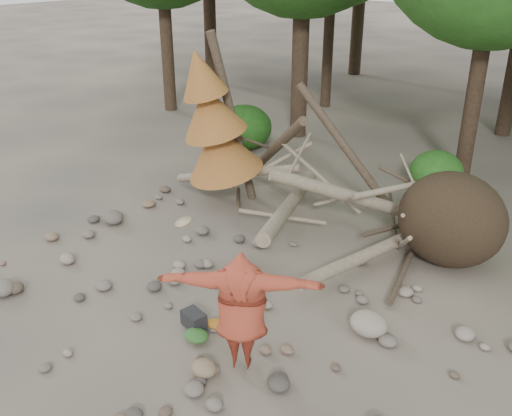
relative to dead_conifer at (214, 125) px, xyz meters
The scene contains 13 objects.
ground 5.05m from the dead_conifer, 47.26° to the right, with size 120.00×120.00×0.00m, color #514C44.
deadfall_pile 5.33m from the dead_conifer, ahead, with size 8.55×5.24×3.30m.
dead_conifer is the anchor object (origin of this frame).
bush_left 4.72m from the dead_conifer, 121.92° to the left, with size 1.80×1.80×1.44m, color #1F5216.
bush_mid 6.11m from the dead_conifer, 48.52° to the left, with size 1.40×1.40×1.12m, color #2A681E.
frisbee_thrower 6.37m from the dead_conifer, 43.02° to the right, with size 2.88×1.92×2.00m.
backpack 5.62m from the dead_conifer, 50.90° to the right, with size 0.43×0.28×0.28m, color black.
cloth_green 5.97m from the dead_conifer, 50.13° to the right, with size 0.44×0.37×0.17m, color #2A5B24.
cloth_orange 5.66m from the dead_conifer, 46.84° to the right, with size 0.33×0.27×0.12m, color #9F621B.
boulder_front_left 5.99m from the dead_conifer, 92.49° to the right, with size 0.50×0.45×0.30m, color #6C655A.
boulder_front_right 6.72m from the dead_conifer, 48.36° to the right, with size 0.42×0.38×0.25m, color #856E53.
boulder_mid_right 6.42m from the dead_conifer, 21.62° to the right, with size 0.66×0.60×0.40m, color gray.
boulder_mid_left 3.30m from the dead_conifer, 115.45° to the right, with size 0.55×0.49×0.33m, color #5D574E.
Camera 1 is at (6.22, -6.25, 6.04)m, focal length 40.00 mm.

